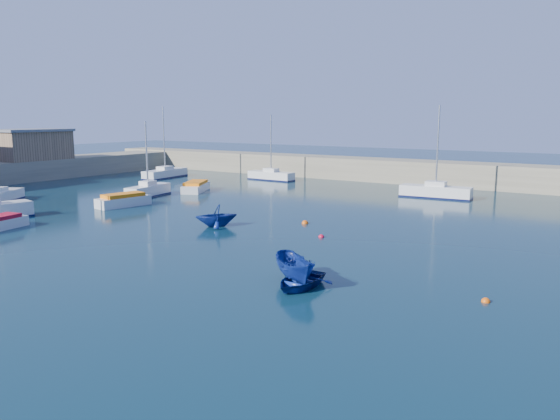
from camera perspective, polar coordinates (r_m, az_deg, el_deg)
The scene contains 15 objects.
ground at distance 25.95m, azimuth -19.19°, elevation -7.87°, with size 220.00×220.00×0.00m, color #0C2837.
back_wall at distance 64.31m, azimuth 15.22°, elevation 3.80°, with size 96.00×4.50×2.60m, color gray.
brick_shed_a at distance 73.14m, azimuth -24.65°, elevation 6.14°, with size 6.00×8.00×3.40m, color #84684C.
sailboat_3 at distance 53.90m, azimuth -13.62°, elevation 2.02°, with size 2.34×5.45×7.15m.
sailboat_4 at distance 70.09m, azimuth -11.91°, elevation 3.80°, with size 2.64×6.94×8.81m.
sailboat_5 at distance 65.96m, azimuth -0.94°, elevation 3.64°, with size 5.94×1.82×7.81m.
sailboat_6 at distance 53.64m, azimuth 15.95°, elevation 1.90°, with size 6.66×2.34×8.64m.
motorboat_1 at distance 48.50m, azimuth -16.04°, elevation 0.98°, with size 2.32×4.79×1.13m.
motorboat_2 at distance 56.69m, azimuth -8.79°, elevation 2.43°, with size 3.87×5.30×1.04m.
dinghy_center at distance 24.69m, azimuth 2.08°, elevation -7.44°, with size 2.23×3.12×0.65m, color navy.
dinghy_left at distance 38.33m, azimuth -6.67°, elevation -0.59°, with size 2.52×2.92×1.54m, color navy.
dinghy_right at distance 25.22m, azimuth 1.61°, elevation -6.23°, with size 1.31×3.48×1.35m, color navy.
buoy_1 at distance 34.95m, azimuth 4.34°, elevation -2.85°, with size 0.38×0.38×0.38m, color red.
buoy_2 at distance 24.54m, azimuth 20.70°, elevation -8.98°, with size 0.38×0.38×0.38m, color #D5510B.
buoy_3 at distance 39.25m, azimuth 2.63°, elevation -1.43°, with size 0.49×0.49×0.49m, color #D5510B.
Camera 1 is at (19.88, -14.83, 7.63)m, focal length 35.00 mm.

